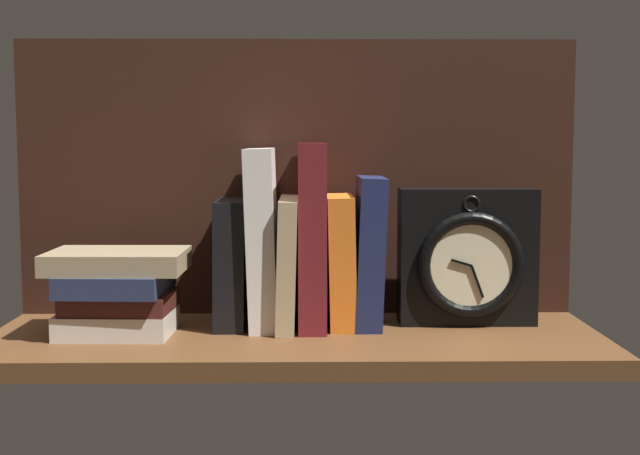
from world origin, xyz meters
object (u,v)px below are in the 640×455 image
Objects in this scene: book_black_skeptic at (232,263)px; book_orange_pandolfini at (341,261)px; framed_clock at (468,258)px; book_stack_side at (118,290)px; book_white_catcher at (262,238)px; book_maroon_dawkins at (312,235)px; book_navy_bierce at (369,252)px; book_tan_shortstories at (287,262)px.

book_orange_pandolfini is at bearing 0.00° from book_black_skeptic.
framed_clock is 48.05cm from book_stack_side.
book_white_catcher reaches higher than book_orange_pandolfini.
book_maroon_dawkins reaches higher than book_orange_pandolfini.
book_stack_side is (-47.61, -5.60, -3.40)cm from framed_clock.
book_white_catcher is 11.37cm from book_orange_pandolfini.
book_orange_pandolfini is 4.12cm from book_navy_bierce.
book_navy_bierce reaches higher than book_stack_side.
book_black_skeptic is 7.73cm from book_tan_shortstories.
book_white_catcher is 4.87cm from book_tan_shortstories.
book_navy_bierce is at bearing 0.00° from book_white_catcher.
book_black_skeptic reaches higher than book_stack_side.
book_tan_shortstories is at bearing 13.11° from book_stack_side.
book_white_catcher is at bearing 180.00° from book_navy_bierce.
framed_clock is at bearing 0.66° from book_black_skeptic.
book_navy_bierce is 13.88cm from framed_clock.
book_tan_shortstories is 5.13cm from book_maroon_dawkins.
book_navy_bierce is (11.35, 0.00, 1.46)cm from book_tan_shortstories.
book_navy_bierce is at bearing 0.00° from book_maroon_dawkins.
book_maroon_dawkins is (6.91, 0.00, 0.37)cm from book_white_catcher.
book_white_catcher is at bearing 0.00° from book_black_skeptic.
book_white_catcher is 1.29× the size of framed_clock.
book_navy_bierce reaches higher than book_black_skeptic.
book_maroon_dawkins is at bearing 0.00° from book_white_catcher.
book_tan_shortstories is 0.86× the size of book_navy_bierce.
book_tan_shortstories is at bearing 0.00° from book_black_skeptic.
book_white_catcher reaches higher than book_stack_side.
book_tan_shortstories is (7.73, 0.00, 0.12)cm from book_black_skeptic.
book_navy_bierce is 1.09× the size of framed_clock.
book_orange_pandolfini is 0.88× the size of book_navy_bierce.
book_orange_pandolfini is at bearing 0.00° from book_tan_shortstories.
book_black_skeptic is at bearing 180.00° from book_navy_bierce.
book_white_catcher is 28.80cm from framed_clock.
book_white_catcher is 1.39× the size of book_tan_shortstories.
book_white_catcher is 1.36× the size of book_orange_pandolfini.
book_black_skeptic is at bearing 180.00° from book_white_catcher.
book_stack_side is (-18.96, -5.22, -6.33)cm from book_white_catcher.
book_orange_pandolfini is at bearing 9.92° from book_stack_side.
book_navy_bierce is at bearing 8.79° from book_stack_side.
book_navy_bierce reaches higher than book_orange_pandolfini.
book_maroon_dawkins is 8.24cm from book_navy_bierce.
book_orange_pandolfini reaches higher than book_stack_side.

